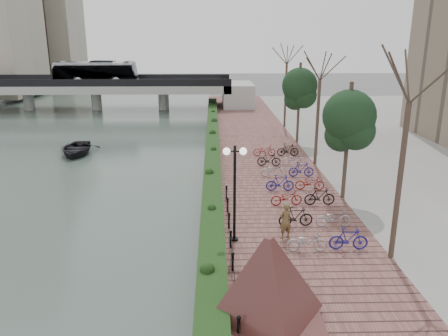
{
  "coord_description": "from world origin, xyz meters",
  "views": [
    {
      "loc": [
        0.68,
        -14.11,
        9.14
      ],
      "look_at": [
        1.29,
        10.04,
        2.0
      ],
      "focal_mm": 35.0,
      "sensor_mm": 36.0,
      "label": 1
    }
  ],
  "objects_px": {
    "motorcycle": "(273,270)",
    "pedestrian": "(285,221)",
    "granite_monument": "(268,278)",
    "lamppost": "(235,172)",
    "boat": "(76,149)"
  },
  "relations": [
    {
      "from": "boat",
      "to": "motorcycle",
      "type": "bearing_deg",
      "value": -61.54
    },
    {
      "from": "lamppost",
      "to": "pedestrian",
      "type": "relative_size",
      "value": 2.58
    },
    {
      "from": "motorcycle",
      "to": "boat",
      "type": "distance_m",
      "value": 24.75
    },
    {
      "from": "lamppost",
      "to": "motorcycle",
      "type": "bearing_deg",
      "value": -70.03
    },
    {
      "from": "pedestrian",
      "to": "boat",
      "type": "bearing_deg",
      "value": -72.77
    },
    {
      "from": "pedestrian",
      "to": "lamppost",
      "type": "bearing_deg",
      "value": -19.14
    },
    {
      "from": "motorcycle",
      "to": "pedestrian",
      "type": "distance_m",
      "value": 3.77
    },
    {
      "from": "granite_monument",
      "to": "pedestrian",
      "type": "distance_m",
      "value": 6.1
    },
    {
      "from": "motorcycle",
      "to": "pedestrian",
      "type": "bearing_deg",
      "value": 67.08
    },
    {
      "from": "granite_monument",
      "to": "motorcycle",
      "type": "distance_m",
      "value": 2.53
    },
    {
      "from": "lamppost",
      "to": "pedestrian",
      "type": "xyz_separation_m",
      "value": [
        2.29,
        0.15,
        -2.34
      ]
    },
    {
      "from": "lamppost",
      "to": "granite_monument",
      "type": "bearing_deg",
      "value": -82.35
    },
    {
      "from": "granite_monument",
      "to": "lamppost",
      "type": "bearing_deg",
      "value": 97.65
    },
    {
      "from": "granite_monument",
      "to": "pedestrian",
      "type": "bearing_deg",
      "value": 75.46
    },
    {
      "from": "motorcycle",
      "to": "boat",
      "type": "relative_size",
      "value": 0.3
    }
  ]
}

